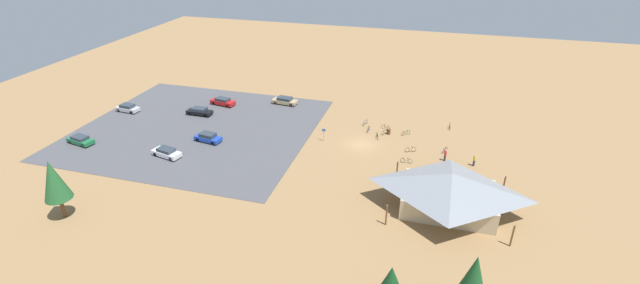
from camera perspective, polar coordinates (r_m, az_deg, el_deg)
ground at (r=68.33m, az=5.44°, el=-0.33°), size 160.00×160.00×0.00m
parking_lot_asphalt at (r=76.26m, az=-15.70°, el=1.82°), size 38.27×34.71×0.05m
bike_pavilion at (r=54.28m, az=16.65°, el=-5.91°), size 13.95×10.63×5.06m
trash_bin at (r=72.00m, az=8.99°, el=1.36°), size 0.60×0.60×0.90m
lot_sign at (r=68.49m, az=0.49°, el=1.20°), size 0.56×0.08×2.20m
pine_center at (r=39.77m, az=19.35°, el=-17.10°), size 3.41×3.41×7.71m
pine_mideast at (r=58.15m, az=-31.54°, el=-4.29°), size 3.04×3.04×7.59m
pine_east at (r=39.12m, az=9.25°, el=-17.91°), size 2.79×2.79×6.00m
bicycle_black_yard_right at (r=70.39m, az=7.51°, el=0.76°), size 0.62×1.61×0.80m
bicycle_yellow_near_sign at (r=76.17m, az=16.64°, el=1.93°), size 0.48×1.66×0.80m
bicycle_white_yard_center at (r=74.84m, az=5.94°, el=2.53°), size 0.64×1.64×0.84m
bicycle_blue_edge_south at (r=72.51m, az=6.37°, el=1.68°), size 0.48×1.83×0.87m
bicycle_orange_edge_north at (r=67.13m, az=11.77°, el=-0.99°), size 1.63×0.78×0.87m
bicycle_red_by_bin at (r=73.50m, az=8.61°, el=1.89°), size 1.62×0.77×0.86m
bicycle_teal_lone_east at (r=64.08m, az=11.25°, el=-2.41°), size 1.71×0.48×0.82m
bicycle_silver_near_porch at (r=71.88m, az=8.53°, el=1.28°), size 1.05×1.41×0.84m
bicycle_green_lone_west at (r=72.24m, az=11.18°, el=1.17°), size 1.30×1.13×0.78m
bicycle_purple_yard_left at (r=68.39m, az=16.06°, el=-1.01°), size 0.76×1.46×0.79m
car_white_near_entry at (r=68.15m, az=-19.48°, el=-1.29°), size 4.79×2.70×1.36m
car_black_far_end at (r=80.97m, az=-15.52°, el=3.90°), size 4.59×1.84×1.34m
car_red_mid_lot at (r=84.24m, az=-12.62°, el=5.20°), size 4.90×2.49×1.39m
car_silver_front_row at (r=86.75m, az=-23.90°, el=4.10°), size 4.37×2.10×1.40m
car_blue_second_row at (r=70.79m, az=-14.47°, el=0.59°), size 4.47×2.38×1.44m
car_green_inner_stall at (r=77.54m, az=-28.90°, el=0.24°), size 4.64×2.56×1.31m
car_tan_end_stall at (r=82.97m, az=-4.64°, el=5.43°), size 4.90×2.29×1.35m
visitor_at_bikes at (r=65.65m, az=19.57°, el=-2.24°), size 0.36×0.36×1.79m
visitor_near_lot at (r=65.73m, az=16.09°, el=-1.64°), size 0.36×0.36×1.79m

